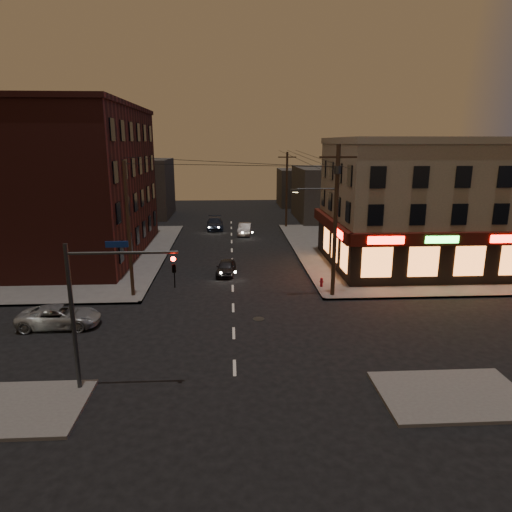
{
  "coord_description": "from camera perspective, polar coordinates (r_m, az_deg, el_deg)",
  "views": [
    {
      "loc": [
        -0.1,
        -23.47,
        10.26
      ],
      "look_at": [
        1.51,
        4.78,
        3.2
      ],
      "focal_mm": 32.0,
      "sensor_mm": 36.0,
      "label": 1
    }
  ],
  "objects": [
    {
      "name": "utility_pole_far",
      "position": [
        56.18,
        3.86,
        8.25
      ],
      "size": [
        0.26,
        0.26,
        9.0
      ],
      "primitive_type": "cylinder",
      "color": "#382619",
      "rests_on": "sidewalk_ne"
    },
    {
      "name": "sedan_mid",
      "position": [
        52.1,
        -1.42,
        3.38
      ],
      "size": [
        1.81,
        4.09,
        1.3
      ],
      "primitive_type": "imported",
      "rotation": [
        0.0,
        0.0,
        -0.11
      ],
      "color": "gray",
      "rests_on": "ground"
    },
    {
      "name": "suv_cross",
      "position": [
        28.49,
        -23.35,
        -6.95
      ],
      "size": [
        4.53,
        2.13,
        1.25
      ],
      "primitive_type": "imported",
      "rotation": [
        0.0,
        0.0,
        1.58
      ],
      "color": "gray",
      "rests_on": "ground"
    },
    {
      "name": "sidewalk_ne",
      "position": [
        47.27,
        19.35,
        0.77
      ],
      "size": [
        24.0,
        28.0,
        0.15
      ],
      "primitive_type": "cube",
      "color": "#514F4C",
      "rests_on": "ground"
    },
    {
      "name": "utility_pole_main",
      "position": [
        30.38,
        9.73,
        5.29
      ],
      "size": [
        4.2,
        0.44,
        10.0
      ],
      "color": "#382619",
      "rests_on": "sidewalk_ne"
    },
    {
      "name": "pizza_building",
      "position": [
        40.53,
        20.2,
        6.19
      ],
      "size": [
        15.85,
        12.85,
        10.5
      ],
      "color": "gray",
      "rests_on": "sidewalk_ne"
    },
    {
      "name": "brick_apartment",
      "position": [
        44.99,
        -22.16,
        8.39
      ],
      "size": [
        12.0,
        20.0,
        13.0
      ],
      "primitive_type": "cube",
      "color": "#481B17",
      "rests_on": "sidewalk_nw"
    },
    {
      "name": "fire_hydrant",
      "position": [
        33.22,
        8.19,
        -3.2
      ],
      "size": [
        0.3,
        0.3,
        0.67
      ],
      "rotation": [
        0.0,
        0.0,
        -0.24
      ],
      "color": "maroon",
      "rests_on": "sidewalk_ne"
    },
    {
      "name": "sidewalk_nw",
      "position": [
        47.2,
        -25.45,
        0.17
      ],
      "size": [
        24.0,
        28.0,
        0.15
      ],
      "primitive_type": "cube",
      "color": "#514F4C",
      "rests_on": "ground"
    },
    {
      "name": "sedan_near",
      "position": [
        36.41,
        -3.77,
        -1.42
      ],
      "size": [
        1.74,
        3.61,
        1.19
      ],
      "primitive_type": "imported",
      "rotation": [
        0.0,
        0.0,
        -0.1
      ],
      "color": "black",
      "rests_on": "ground"
    },
    {
      "name": "bg_building_ne_a",
      "position": [
        63.42,
        9.7,
        7.7
      ],
      "size": [
        10.0,
        12.0,
        7.0
      ],
      "primitive_type": "cube",
      "color": "#3F3D3A",
      "rests_on": "ground"
    },
    {
      "name": "traffic_signal",
      "position": [
        19.65,
        -19.3,
        -4.9
      ],
      "size": [
        4.49,
        0.32,
        6.47
      ],
      "color": "#333538",
      "rests_on": "ground"
    },
    {
      "name": "utility_pole_west",
      "position": [
        31.22,
        -15.62,
        3.14
      ],
      "size": [
        0.24,
        0.24,
        9.0
      ],
      "primitive_type": "cylinder",
      "color": "#382619",
      "rests_on": "sidewalk_nw"
    },
    {
      "name": "ground",
      "position": [
        25.61,
        -2.8,
        -9.62
      ],
      "size": [
        120.0,
        120.0,
        0.0
      ],
      "primitive_type": "plane",
      "color": "black",
      "rests_on": "ground"
    },
    {
      "name": "bg_building_nw",
      "position": [
        67.02,
        -14.49,
        8.22
      ],
      "size": [
        9.0,
        10.0,
        8.0
      ],
      "primitive_type": "cube",
      "color": "#3F3D3A",
      "rests_on": "ground"
    },
    {
      "name": "bg_building_ne_b",
      "position": [
        76.77,
        5.89,
        8.52
      ],
      "size": [
        8.0,
        8.0,
        6.0
      ],
      "primitive_type": "cube",
      "color": "#3F3D3A",
      "rests_on": "ground"
    },
    {
      "name": "sedan_far",
      "position": [
        55.77,
        -5.16,
        4.08
      ],
      "size": [
        2.12,
        4.86,
        1.39
      ],
      "primitive_type": "imported",
      "rotation": [
        0.0,
        0.0,
        0.04
      ],
      "color": "#181F30",
      "rests_on": "ground"
    }
  ]
}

